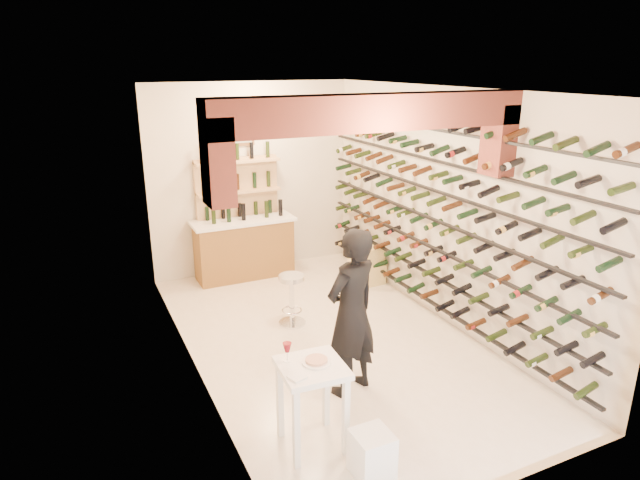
# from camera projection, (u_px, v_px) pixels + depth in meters

# --- Properties ---
(ground) EXTENTS (6.00, 6.00, 0.00)m
(ground) POSITION_uv_depth(u_px,v_px,m) (330.00, 340.00, 7.27)
(ground) COLOR silver
(ground) RESTS_ON ground
(room_shell) EXTENTS (3.52, 6.02, 3.21)m
(room_shell) POSITION_uv_depth(u_px,v_px,m) (341.00, 175.00, 6.35)
(room_shell) COLOR beige
(room_shell) RESTS_ON ground
(wine_rack) EXTENTS (0.32, 5.70, 2.56)m
(wine_rack) POSITION_uv_depth(u_px,v_px,m) (432.00, 214.00, 7.41)
(wine_rack) COLOR black
(wine_rack) RESTS_ON ground
(back_counter) EXTENTS (1.70, 0.62, 1.29)m
(back_counter) POSITION_uv_depth(u_px,v_px,m) (244.00, 247.00, 9.26)
(back_counter) COLOR brown
(back_counter) RESTS_ON ground
(back_shelving) EXTENTS (1.40, 0.31, 2.73)m
(back_shelving) POSITION_uv_depth(u_px,v_px,m) (238.00, 207.00, 9.27)
(back_shelving) COLOR tan
(back_shelving) RESTS_ON ground
(tasting_table) EXTENTS (0.63, 0.63, 1.04)m
(tasting_table) POSITION_uv_depth(u_px,v_px,m) (312.00, 380.00, 5.08)
(tasting_table) COLOR white
(tasting_table) RESTS_ON ground
(white_stool) EXTENTS (0.33, 0.33, 0.42)m
(white_stool) POSITION_uv_depth(u_px,v_px,m) (372.00, 454.00, 4.86)
(white_stool) COLOR white
(white_stool) RESTS_ON ground
(person) EXTENTS (0.80, 0.65, 1.89)m
(person) POSITION_uv_depth(u_px,v_px,m) (351.00, 313.00, 5.89)
(person) COLOR black
(person) RESTS_ON ground
(chrome_barstool) EXTENTS (0.37, 0.37, 0.73)m
(chrome_barstool) POSITION_uv_depth(u_px,v_px,m) (292.00, 296.00, 7.59)
(chrome_barstool) COLOR silver
(chrome_barstool) RESTS_ON ground
(crate_lower) EXTENTS (0.57, 0.41, 0.33)m
(crate_lower) POSITION_uv_depth(u_px,v_px,m) (366.00, 274.00, 9.07)
(crate_lower) COLOR #D3BC74
(crate_lower) RESTS_ON ground
(crate_upper) EXTENTS (0.60, 0.49, 0.30)m
(crate_upper) POSITION_uv_depth(u_px,v_px,m) (366.00, 256.00, 8.97)
(crate_upper) COLOR #D3BC74
(crate_upper) RESTS_ON crate_lower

